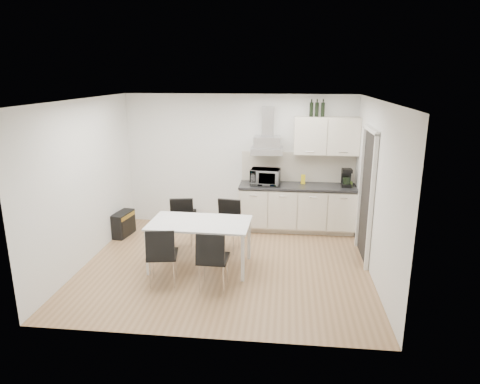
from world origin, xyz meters
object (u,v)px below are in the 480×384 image
object	(u,v)px
chair_far_right	(226,227)
chair_far_left	(181,226)
kitchenette	(299,189)
chair_near_right	(213,259)
guitar_amp	(123,224)
floor_speaker	(191,216)
dining_table	(200,226)
chair_near_left	(163,255)

from	to	relation	value
chair_far_right	chair_far_left	bearing A→B (deg)	11.82
chair_far_right	kitchenette	bearing A→B (deg)	-128.70
chair_near_right	guitar_amp	size ratio (longest dim) A/B	1.53
kitchenette	chair_near_right	xyz separation A→B (m)	(-1.25, -2.51, -0.39)
guitar_amp	floor_speaker	distance (m)	1.40
chair_near_right	guitar_amp	xyz separation A→B (m)	(-2.05, 1.85, -0.21)
chair_near_right	guitar_amp	bearing A→B (deg)	139.29
dining_table	kitchenette	bearing A→B (deg)	51.13
chair_near_right	floor_speaker	distance (m)	2.84
chair_far_left	guitar_amp	size ratio (longest dim) A/B	1.53
chair_far_right	guitar_amp	size ratio (longest dim) A/B	1.53
kitchenette	chair_near_right	distance (m)	2.83
chair_far_right	floor_speaker	distance (m)	1.65
chair_near_left	chair_near_right	size ratio (longest dim) A/B	1.00
guitar_amp	chair_far_left	bearing A→B (deg)	-15.29
kitchenette	guitar_amp	size ratio (longest dim) A/B	4.39
chair_far_left	chair_near_left	distance (m)	1.23
guitar_amp	chair_far_right	bearing A→B (deg)	-5.51
kitchenette	chair_far_left	xyz separation A→B (m)	(-2.03, -1.22, -0.39)
chair_near_left	floor_speaker	size ratio (longest dim) A/B	3.09
chair_near_left	chair_far_right	bearing A→B (deg)	49.89
dining_table	chair_near_left	world-z (taller)	chair_near_left
kitchenette	dining_table	distance (m)	2.43
kitchenette	chair_near_left	xyz separation A→B (m)	(-2.00, -2.45, -0.39)
kitchenette	chair_far_right	size ratio (longest dim) A/B	2.86
guitar_amp	floor_speaker	size ratio (longest dim) A/B	2.02
chair_far_left	chair_near_left	xyz separation A→B (m)	(0.03, -1.23, 0.00)
kitchenette	guitar_amp	xyz separation A→B (m)	(-3.30, -0.66, -0.60)
kitchenette	chair_near_right	bearing A→B (deg)	-116.51
chair_near_left	guitar_amp	xyz separation A→B (m)	(-1.30, 1.79, -0.21)
chair_near_right	kitchenette	bearing A→B (deg)	64.83
dining_table	floor_speaker	size ratio (longest dim) A/B	5.53
floor_speaker	chair_near_right	bearing A→B (deg)	-64.52
chair_far_right	guitar_amp	distance (m)	2.12
chair_near_left	guitar_amp	bearing A→B (deg)	116.15
dining_table	chair_near_right	bearing A→B (deg)	-62.62
chair_near_left	floor_speaker	world-z (taller)	chair_near_left
chair_far_left	chair_far_right	size ratio (longest dim) A/B	1.00
guitar_amp	floor_speaker	world-z (taller)	guitar_amp
dining_table	floor_speaker	world-z (taller)	dining_table
chair_far_left	chair_near_right	xyz separation A→B (m)	(0.78, -1.29, 0.00)
chair_near_left	guitar_amp	distance (m)	2.22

